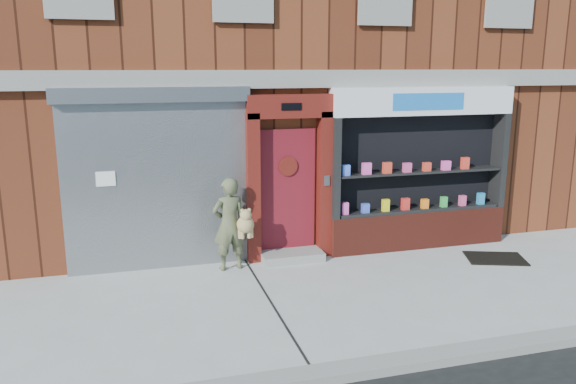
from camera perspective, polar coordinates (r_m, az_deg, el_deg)
name	(u,v)px	position (r m, az deg, el deg)	size (l,w,h in m)	color
ground	(369,291)	(8.79, 8.27, -9.96)	(80.00, 80.00, 0.00)	#9E9E99
curb	(445,356)	(7.05, 15.64, -15.77)	(60.00, 0.30, 0.12)	gray
building	(272,39)	(13.81, -1.64, 15.31)	(12.00, 8.16, 8.00)	#4F2112
shutter_bay	(156,169)	(9.46, -13.24, 2.33)	(3.10, 0.30, 3.04)	gray
red_door_bay	(289,178)	(9.80, 0.11, 1.46)	(1.52, 0.58, 2.90)	#52130E
pharmacy_bay	(419,176)	(10.71, 13.14, 1.63)	(3.50, 0.41, 3.00)	maroon
woman	(231,224)	(9.41, -5.83, -3.25)	(0.71, 0.49, 1.58)	#515739
doormat	(495,258)	(10.73, 20.31, -6.34)	(1.00, 0.70, 0.02)	black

